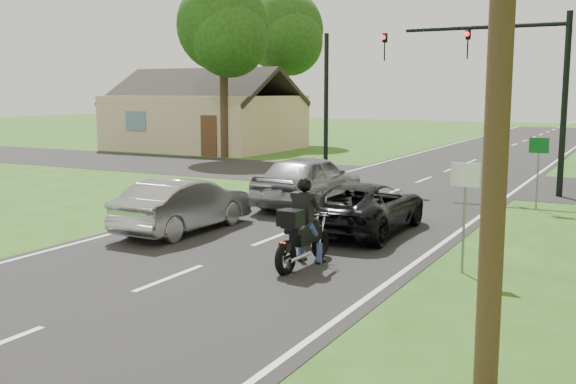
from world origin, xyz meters
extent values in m
plane|color=#2B4E15|center=(0.00, 0.00, 0.00)|extent=(140.00, 140.00, 0.00)
cube|color=black|center=(0.00, 10.00, 0.01)|extent=(8.00, 100.00, 0.01)
cube|color=black|center=(0.00, 16.00, 0.01)|extent=(60.00, 7.00, 0.01)
torus|color=black|center=(1.81, 2.72, 0.32)|extent=(0.15, 0.64, 0.63)
torus|color=black|center=(1.77, 1.28, 0.32)|extent=(0.17, 0.69, 0.69)
cube|color=black|center=(1.79, 2.10, 0.61)|extent=(0.29, 0.92, 0.29)
sphere|color=black|center=(1.80, 2.33, 0.78)|extent=(0.33, 0.33, 0.33)
cube|color=black|center=(1.78, 1.76, 0.78)|extent=(0.34, 0.54, 0.10)
cube|color=#FF0C07|center=(1.77, 1.18, 0.62)|extent=(0.10, 0.03, 0.05)
cylinder|color=silver|center=(1.93, 1.57, 0.30)|extent=(0.11, 0.77, 0.09)
cylinder|color=black|center=(1.80, 2.53, 0.95)|extent=(0.59, 0.05, 0.03)
cube|color=black|center=(1.77, 1.47, 1.06)|extent=(0.43, 0.39, 0.31)
cube|color=black|center=(1.79, 1.95, 1.19)|extent=(0.39, 0.22, 0.57)
sphere|color=black|center=(1.79, 2.02, 1.64)|extent=(0.29, 0.29, 0.29)
cylinder|color=navy|center=(1.59, 2.27, 0.22)|extent=(0.12, 0.12, 0.43)
cylinder|color=navy|center=(2.01, 2.26, 0.22)|extent=(0.12, 0.12, 0.43)
imported|color=black|center=(1.63, 5.65, 0.63)|extent=(2.13, 4.48, 1.23)
imported|color=#A2A1A6|center=(-2.35, 3.60, 0.68)|extent=(1.47, 4.06, 1.33)
imported|color=#919398|center=(-1.28, 8.43, 0.80)|extent=(1.96, 4.66, 1.57)
cylinder|color=black|center=(5.20, 14.00, 3.00)|extent=(0.20, 0.20, 6.00)
cylinder|color=black|center=(2.50, 14.00, 5.60)|extent=(5.40, 0.14, 0.14)
imported|color=black|center=(2.00, 14.00, 5.05)|extent=(0.16, 0.36, 1.00)
imported|color=black|center=(-1.00, 14.00, 5.05)|extent=(0.16, 0.36, 1.00)
sphere|color=#FF0C07|center=(2.00, 13.82, 5.38)|extent=(0.16, 0.16, 0.16)
sphere|color=#FF0C07|center=(-1.00, 13.82, 5.38)|extent=(0.16, 0.16, 0.16)
cylinder|color=black|center=(-5.20, 18.00, 3.00)|extent=(0.20, 0.20, 6.00)
cylinder|color=slate|center=(4.70, 3.00, 1.00)|extent=(0.05, 0.05, 2.00)
cube|color=silver|center=(4.70, 2.97, 1.90)|extent=(0.55, 0.04, 0.45)
cylinder|color=slate|center=(4.90, 11.00, 1.00)|extent=(0.05, 0.05, 2.00)
cube|color=#0C591E|center=(4.90, 10.97, 1.90)|extent=(0.55, 0.04, 0.45)
cylinder|color=#332316|center=(-12.00, 20.00, 3.08)|extent=(0.44, 0.44, 6.16)
sphere|color=#15340E|center=(-12.00, 20.00, 6.82)|extent=(4.80, 4.80, 4.80)
sphere|color=#15340E|center=(-11.20, 19.36, 6.05)|extent=(3.84, 3.84, 3.84)
cylinder|color=#332316|center=(-14.00, 30.00, 3.36)|extent=(0.44, 0.44, 6.72)
sphere|color=#15340E|center=(-14.00, 30.00, 7.44)|extent=(5.40, 5.40, 5.40)
sphere|color=#15340E|center=(-13.10, 29.28, 6.60)|extent=(4.32, 4.32, 4.32)
cube|color=#C4B788|center=(-16.00, 24.00, 1.60)|extent=(10.00, 8.00, 3.20)
cube|color=black|center=(-16.00, 22.00, 3.70)|extent=(10.20, 4.00, 2.29)
cube|color=black|center=(-16.00, 26.00, 3.70)|extent=(10.20, 4.00, 2.29)
camera|label=1|loc=(7.69, -9.67, 3.45)|focal=42.00mm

